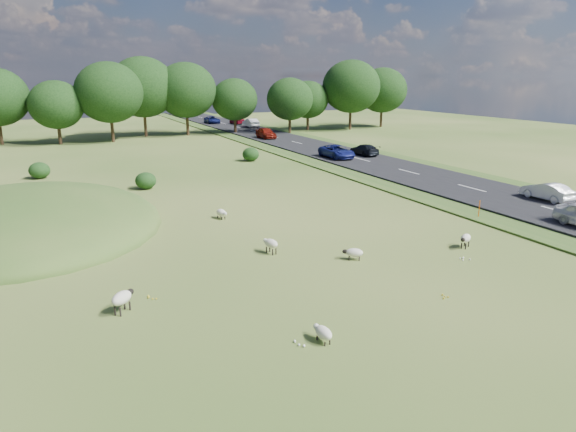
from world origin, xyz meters
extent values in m
plane|color=#31571B|center=(0.00, 20.00, 0.00)|extent=(160.00, 160.00, 0.00)
ellipsoid|color=#33561E|center=(-12.00, 12.00, 0.00)|extent=(16.00, 20.00, 4.00)
cube|color=black|center=(20.00, 30.00, 0.12)|extent=(8.00, 150.00, 0.25)
cylinder|color=black|center=(-15.94, 56.24, 1.80)|extent=(0.44, 0.44, 3.61)
cylinder|color=black|center=(-8.82, 53.43, 1.51)|extent=(0.44, 0.44, 3.02)
ellipsoid|color=black|center=(-8.82, 53.43, 5.20)|extent=(7.04, 7.04, 6.34)
cylinder|color=black|center=(-2.08, 52.98, 1.95)|extent=(0.44, 0.44, 3.90)
ellipsoid|color=black|center=(-2.08, 52.98, 6.71)|extent=(9.09, 9.09, 8.18)
cylinder|color=black|center=(3.25, 57.90, 2.11)|extent=(0.44, 0.44, 4.22)
ellipsoid|color=black|center=(3.25, 57.90, 7.27)|extent=(9.85, 9.85, 8.86)
cylinder|color=black|center=(9.45, 56.94, 1.97)|extent=(0.44, 0.44, 3.94)
ellipsoid|color=black|center=(9.45, 56.94, 6.79)|extent=(9.20, 9.20, 8.28)
cylinder|color=black|center=(16.87, 56.01, 1.54)|extent=(0.44, 0.44, 3.09)
ellipsoid|color=black|center=(16.87, 56.01, 5.32)|extent=(7.20, 7.20, 6.48)
cylinder|color=black|center=(24.77, 52.46, 1.56)|extent=(0.44, 0.44, 3.12)
ellipsoid|color=black|center=(24.77, 52.46, 5.38)|extent=(7.29, 7.29, 6.56)
cylinder|color=black|center=(29.90, 56.26, 1.47)|extent=(0.44, 0.44, 2.93)
ellipsoid|color=black|center=(29.90, 56.26, 5.05)|extent=(6.84, 6.84, 6.16)
cylinder|color=black|center=(36.86, 53.95, 2.08)|extent=(0.44, 0.44, 4.16)
ellipsoid|color=black|center=(36.86, 53.95, 7.17)|extent=(9.71, 9.71, 8.74)
cylinder|color=black|center=(44.55, 55.89, 1.87)|extent=(0.44, 0.44, 3.74)
ellipsoid|color=black|center=(44.55, 55.89, 6.43)|extent=(8.72, 8.72, 7.84)
ellipsoid|color=black|center=(-3.41, 19.75, 0.68)|extent=(1.67, 1.67, 1.37)
ellipsoid|color=black|center=(9.37, 29.45, 0.73)|extent=(1.79, 1.79, 1.47)
ellipsoid|color=black|center=(-11.24, 28.22, 0.73)|extent=(1.79, 1.79, 1.47)
cylinder|color=#D8590C|center=(14.44, 1.64, 0.60)|extent=(0.06, 0.06, 1.20)
ellipsoid|color=beige|center=(3.05, -1.60, 0.38)|extent=(0.97, 0.85, 0.44)
ellipsoid|color=black|center=(2.66, -1.35, 0.41)|extent=(0.35, 0.33, 0.22)
cylinder|color=black|center=(2.78, -1.55, 0.08)|extent=(0.06, 0.06, 0.16)
cylinder|color=black|center=(2.90, -1.37, 0.08)|extent=(0.06, 0.06, 0.16)
cylinder|color=black|center=(3.20, -1.83, 0.08)|extent=(0.06, 0.06, 0.16)
cylinder|color=black|center=(3.32, -1.65, 0.08)|extent=(0.06, 0.06, 0.16)
ellipsoid|color=beige|center=(-8.26, -2.90, 0.62)|extent=(1.08, 1.07, 0.51)
ellipsoid|color=black|center=(-7.88, -2.52, 0.65)|extent=(0.40, 0.40, 0.26)
cylinder|color=black|center=(-8.14, -2.61, 0.18)|extent=(0.07, 0.07, 0.36)
cylinder|color=black|center=(-7.97, -2.78, 0.18)|extent=(0.07, 0.07, 0.36)
cylinder|color=black|center=(-8.55, -3.02, 0.18)|extent=(0.07, 0.07, 0.36)
cylinder|color=black|center=(-8.38, -3.19, 0.18)|extent=(0.07, 0.07, 0.36)
ellipsoid|color=beige|center=(-0.62, 8.55, 0.40)|extent=(0.66, 0.98, 0.46)
ellipsoid|color=silver|center=(-0.52, 8.07, 0.43)|extent=(0.28, 0.33, 0.23)
cylinder|color=black|center=(-0.46, 8.32, 0.08)|extent=(0.07, 0.07, 0.17)
cylinder|color=black|center=(-0.68, 8.27, 0.08)|extent=(0.07, 0.07, 0.17)
cylinder|color=black|center=(-0.57, 8.83, 0.08)|extent=(0.07, 0.07, 0.17)
cylinder|color=black|center=(-0.79, 8.78, 0.08)|extent=(0.07, 0.07, 0.17)
ellipsoid|color=beige|center=(-0.35, 1.01, 0.55)|extent=(0.69, 0.98, 0.46)
ellipsoid|color=silver|center=(-0.47, 1.47, 0.58)|extent=(0.28, 0.34, 0.23)
cylinder|color=black|center=(-0.52, 1.23, 0.16)|extent=(0.06, 0.06, 0.32)
cylinder|color=black|center=(-0.31, 1.28, 0.16)|extent=(0.06, 0.06, 0.32)
cylinder|color=black|center=(-0.39, 0.73, 0.16)|extent=(0.06, 0.06, 0.32)
cylinder|color=black|center=(-0.17, 0.78, 0.16)|extent=(0.06, 0.06, 0.32)
ellipsoid|color=beige|center=(-2.30, -8.18, 0.36)|extent=(0.51, 0.86, 0.42)
ellipsoid|color=silver|center=(-2.34, -7.74, 0.39)|extent=(0.22, 0.28, 0.21)
cylinder|color=black|center=(-2.42, -7.95, 0.08)|extent=(0.06, 0.06, 0.15)
cylinder|color=black|center=(-2.22, -7.93, 0.08)|extent=(0.06, 0.06, 0.15)
cylinder|color=black|center=(-2.38, -8.43, 0.08)|extent=(0.06, 0.06, 0.15)
cylinder|color=black|center=(-2.18, -8.41, 0.08)|extent=(0.06, 0.06, 0.15)
ellipsoid|color=beige|center=(9.42, -2.49, 0.54)|extent=(0.98, 0.82, 0.44)
ellipsoid|color=black|center=(9.01, -2.72, 0.57)|extent=(0.35, 0.32, 0.22)
cylinder|color=black|center=(9.25, -2.71, 0.16)|extent=(0.06, 0.06, 0.32)
cylinder|color=black|center=(9.15, -2.52, 0.16)|extent=(0.06, 0.06, 0.32)
cylinder|color=black|center=(9.69, -2.46, 0.16)|extent=(0.06, 0.06, 0.32)
cylinder|color=black|center=(9.59, -2.27, 0.16)|extent=(0.06, 0.06, 0.32)
imported|color=white|center=(21.90, 2.70, 0.87)|extent=(1.32, 3.77, 1.24)
imported|color=navy|center=(18.10, 72.78, 0.90)|extent=(2.15, 4.65, 1.29)
imported|color=silver|center=(21.90, 62.32, 1.01)|extent=(1.60, 4.59, 1.51)
imported|color=navy|center=(18.10, 26.11, 0.94)|extent=(2.30, 4.98, 1.39)
imported|color=maroon|center=(18.10, 46.26, 1.02)|extent=(1.81, 4.51, 1.54)
imported|color=maroon|center=(21.90, 69.39, 0.91)|extent=(1.86, 4.57, 1.33)
imported|color=black|center=(21.90, 26.53, 0.86)|extent=(1.72, 4.24, 1.23)
camera|label=1|loc=(-10.09, -22.09, 8.86)|focal=32.00mm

